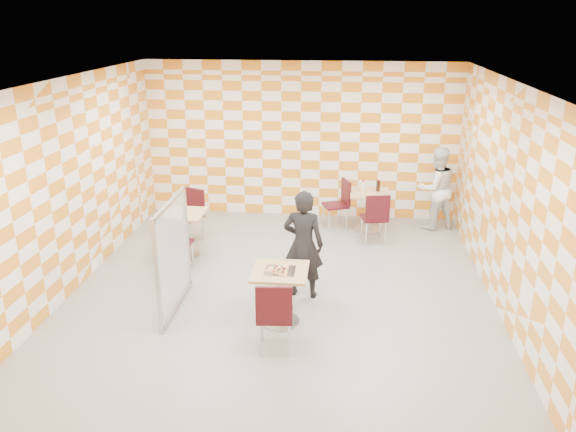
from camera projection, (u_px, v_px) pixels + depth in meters
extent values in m
plane|color=gray|center=(280.00, 296.00, 8.03)|extent=(7.00, 7.00, 0.00)
plane|color=white|center=(278.00, 82.00, 7.02)|extent=(7.00, 7.00, 0.00)
plane|color=white|center=(301.00, 141.00, 10.80)|extent=(6.00, 0.00, 6.00)
plane|color=white|center=(66.00, 189.00, 7.82)|extent=(0.00, 7.00, 7.00)
plane|color=white|center=(510.00, 204.00, 7.23)|extent=(0.00, 7.00, 7.00)
cube|color=tan|center=(280.00, 272.00, 7.10)|extent=(0.70, 0.70, 0.04)
cylinder|color=#A5A5AA|center=(280.00, 297.00, 7.23)|extent=(0.08, 0.08, 0.70)
cylinder|color=#A5A5AA|center=(280.00, 321.00, 7.35)|extent=(0.50, 0.50, 0.03)
cube|color=tan|center=(370.00, 193.00, 10.22)|extent=(0.70, 0.70, 0.04)
cylinder|color=#A5A5AA|center=(369.00, 212.00, 10.35)|extent=(0.08, 0.08, 0.70)
cylinder|color=#A5A5AA|center=(368.00, 229.00, 10.47)|extent=(0.50, 0.50, 0.03)
cube|color=tan|center=(183.00, 214.00, 9.15)|extent=(0.70, 0.70, 0.04)
cylinder|color=#A5A5AA|center=(184.00, 235.00, 9.27)|extent=(0.08, 0.08, 0.70)
cylinder|color=#A5A5AA|center=(185.00, 254.00, 9.39)|extent=(0.50, 0.50, 0.03)
cube|color=#3A0B12|center=(275.00, 315.00, 6.63)|extent=(0.45, 0.45, 0.04)
cube|color=#3A0B12|center=(274.00, 305.00, 6.35)|extent=(0.42, 0.07, 0.45)
cylinder|color=silver|center=(290.00, 325.00, 6.86)|extent=(0.03, 0.03, 0.43)
cylinder|color=silver|center=(262.00, 325.00, 6.87)|extent=(0.03, 0.03, 0.43)
cylinder|color=silver|center=(289.00, 341.00, 6.54)|extent=(0.03, 0.03, 0.43)
cylinder|color=silver|center=(260.00, 340.00, 6.55)|extent=(0.03, 0.03, 0.43)
cube|color=#3A0B12|center=(374.00, 218.00, 9.79)|extent=(0.50, 0.50, 0.04)
cube|color=#3A0B12|center=(378.00, 208.00, 9.51)|extent=(0.42, 0.13, 0.45)
cylinder|color=silver|center=(380.00, 227.00, 10.04)|extent=(0.03, 0.03, 0.43)
cylinder|color=silver|center=(362.00, 227.00, 10.01)|extent=(0.03, 0.03, 0.43)
cylinder|color=silver|center=(385.00, 234.00, 9.72)|extent=(0.03, 0.03, 0.43)
cylinder|color=silver|center=(366.00, 234.00, 9.69)|extent=(0.03, 0.03, 0.43)
cube|color=#3A0B12|center=(335.00, 205.00, 10.43)|extent=(0.54, 0.54, 0.04)
cube|color=#3A0B12|center=(346.00, 192.00, 10.39)|extent=(0.19, 0.41, 0.45)
cylinder|color=silver|center=(324.00, 215.00, 10.62)|extent=(0.03, 0.03, 0.43)
cylinder|color=silver|center=(329.00, 221.00, 10.31)|extent=(0.03, 0.03, 0.43)
cylinder|color=silver|center=(340.00, 214.00, 10.71)|extent=(0.03, 0.03, 0.43)
cylinder|color=silver|center=(347.00, 219.00, 10.40)|extent=(0.03, 0.03, 0.43)
cube|color=#3A0B12|center=(177.00, 244.00, 8.69)|extent=(0.46, 0.46, 0.04)
cube|color=#3A0B12|center=(171.00, 233.00, 8.42)|extent=(0.42, 0.08, 0.45)
cylinder|color=silver|center=(192.00, 254.00, 8.89)|extent=(0.03, 0.03, 0.43)
cylinder|color=silver|center=(172.00, 252.00, 8.96)|extent=(0.03, 0.03, 0.43)
cylinder|color=silver|center=(184.00, 263.00, 8.58)|extent=(0.03, 0.03, 0.43)
cylinder|color=silver|center=(164.00, 261.00, 8.65)|extent=(0.03, 0.03, 0.43)
cube|color=#3A0B12|center=(188.00, 217.00, 9.83)|extent=(0.55, 0.55, 0.04)
cube|color=#3A0B12|center=(195.00, 200.00, 9.91)|extent=(0.40, 0.20, 0.45)
cylinder|color=silver|center=(175.00, 231.00, 9.85)|extent=(0.03, 0.03, 0.43)
cylinder|color=silver|center=(191.00, 234.00, 9.69)|extent=(0.03, 0.03, 0.43)
cylinder|color=silver|center=(188.00, 225.00, 10.13)|extent=(0.03, 0.03, 0.43)
cylinder|color=silver|center=(203.00, 228.00, 9.97)|extent=(0.03, 0.03, 0.43)
cube|color=white|center=(173.00, 255.00, 7.43)|extent=(0.02, 1.30, 1.40)
cube|color=#B2B2B7|center=(169.00, 203.00, 7.18)|extent=(0.05, 1.30, 0.05)
cube|color=#B2B2B7|center=(177.00, 303.00, 7.67)|extent=(0.05, 1.30, 0.05)
cube|color=#B2B2B7|center=(157.00, 276.00, 6.82)|extent=(0.05, 0.05, 1.50)
cylinder|color=#B2B2B7|center=(162.00, 332.00, 7.08)|extent=(0.08, 0.08, 0.05)
cube|color=#B2B2B7|center=(187.00, 236.00, 8.04)|extent=(0.05, 0.05, 1.50)
cylinder|color=#B2B2B7|center=(190.00, 285.00, 8.30)|extent=(0.08, 0.08, 0.05)
imported|color=black|center=(303.00, 244.00, 7.81)|extent=(0.62, 0.45, 1.57)
imported|color=white|center=(436.00, 188.00, 10.33)|extent=(0.92, 0.83, 1.55)
cube|color=silver|center=(280.00, 271.00, 7.08)|extent=(0.38, 0.34, 0.01)
cone|color=tan|center=(280.00, 270.00, 7.07)|extent=(0.40, 0.40, 0.02)
cone|color=#F2D88C|center=(280.00, 268.00, 7.09)|extent=(0.33, 0.33, 0.01)
cylinder|color=maroon|center=(274.00, 271.00, 6.98)|extent=(0.04, 0.04, 0.01)
cylinder|color=maroon|center=(283.00, 271.00, 6.98)|extent=(0.04, 0.04, 0.01)
cylinder|color=maroon|center=(280.00, 269.00, 7.05)|extent=(0.04, 0.04, 0.01)
cylinder|color=maroon|center=(276.00, 267.00, 7.10)|extent=(0.04, 0.04, 0.01)
cylinder|color=maroon|center=(285.00, 268.00, 7.07)|extent=(0.04, 0.04, 0.01)
torus|color=black|center=(284.00, 269.00, 7.03)|extent=(0.03, 0.03, 0.01)
torus|color=black|center=(278.00, 270.00, 7.01)|extent=(0.03, 0.03, 0.01)
torus|color=black|center=(282.00, 267.00, 7.10)|extent=(0.03, 0.03, 0.01)
torus|color=black|center=(274.00, 268.00, 7.05)|extent=(0.03, 0.03, 0.01)
cylinder|color=white|center=(363.00, 186.00, 10.28)|extent=(0.06, 0.06, 0.16)
cylinder|color=red|center=(363.00, 181.00, 10.24)|extent=(0.04, 0.04, 0.04)
cylinder|color=black|center=(378.00, 186.00, 10.23)|extent=(0.07, 0.07, 0.20)
cylinder|color=red|center=(378.00, 180.00, 10.19)|extent=(0.03, 0.03, 0.03)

